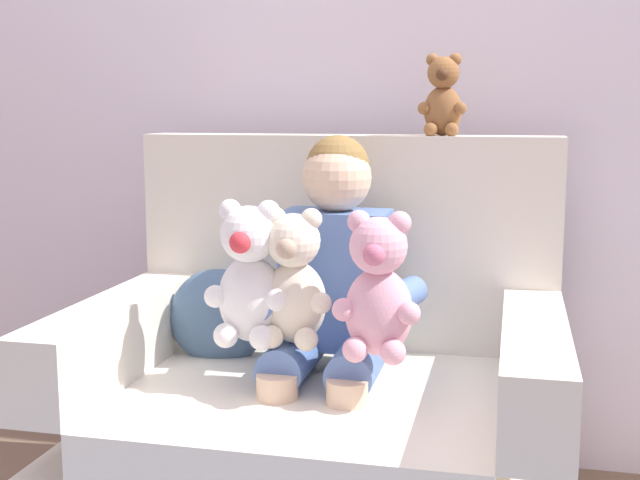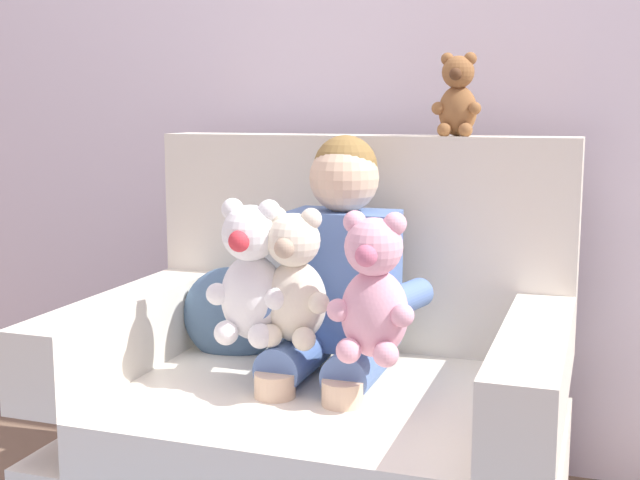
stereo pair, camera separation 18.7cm
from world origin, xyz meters
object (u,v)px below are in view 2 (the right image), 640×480
Objects in this scene: seated_child at (335,290)px; plush_pink at (374,291)px; armchair at (327,416)px; plush_brown_on_backrest at (458,97)px; throw_pillow at (231,315)px; plush_white at (251,276)px; plush_cream at (294,281)px.

seated_child is 0.24m from plush_pink.
armchair is 5.30× the size of plush_brown_on_backrest.
plush_brown_on_backrest is (0.09, 0.47, 0.41)m from plush_pink.
plush_brown_on_backrest is (0.25, 0.30, 0.77)m from armchair.
plush_brown_on_backrest is 0.82× the size of throw_pillow.
plush_pink is 0.97× the size of plush_white.
seated_child is 0.15m from plush_cream.
seated_child is 3.17× the size of throw_pillow.
plush_cream is 0.38m from throw_pillow.
plush_brown_on_backrest reaches higher than plush_pink.
plush_cream is at bearing -109.37° from armchair.
armchair is 3.51× the size of plush_pink.
plush_cream reaches higher than throw_pillow.
armchair is at bearing -120.93° from plush_brown_on_backrest.
plush_pink is at bearing -92.00° from plush_brown_on_backrest.
plush_brown_on_backrest reaches higher than plush_white.
plush_white reaches higher than plush_pink.
plush_cream is at bearing -40.14° from throw_pillow.
plush_pink is 1.24× the size of throw_pillow.
throw_pillow is (-0.16, 0.23, -0.16)m from plush_white.
seated_child is at bearing 133.68° from plush_pink.
plush_cream is at bearing 169.99° from plush_pink.
armchair reaches higher than plush_cream.
plush_white is at bearing -143.96° from seated_child.
plush_brown_on_backrest is at bearing 84.84° from plush_pink.
armchair is 0.32m from seated_child.
plush_white is (-0.14, -0.13, 0.37)m from armchair.
plush_cream is 1.21× the size of throw_pillow.
seated_child is 2.48× the size of plush_white.
seated_child is at bearing -16.48° from throw_pillow.
plush_cream is at bearing -119.61° from seated_child.
plush_pink is at bearing -1.00° from plush_cream.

